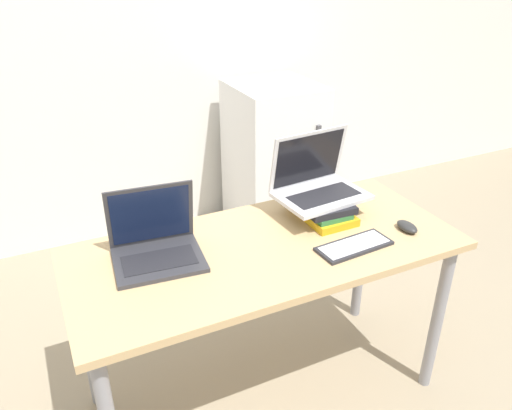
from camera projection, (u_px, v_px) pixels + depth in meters
wall_back at (140, 25)px, 2.97m from camera, size 8.00×0.05×2.70m
desk at (266, 266)px, 1.92m from camera, size 1.48×0.66×0.76m
laptop_left at (156, 245)px, 1.78m from camera, size 0.34×0.28×0.26m
book_stack at (321, 207)px, 2.06m from camera, size 0.21×0.30×0.08m
laptop_on_books at (317, 183)px, 2.05m from camera, size 0.38×0.28×0.26m
wireless_keyboard at (354, 246)px, 1.86m from camera, size 0.30×0.14×0.01m
mouse at (407, 227)px, 1.97m from camera, size 0.06×0.10×0.03m
mini_fridge at (273, 160)px, 3.32m from camera, size 0.52×0.58×1.01m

